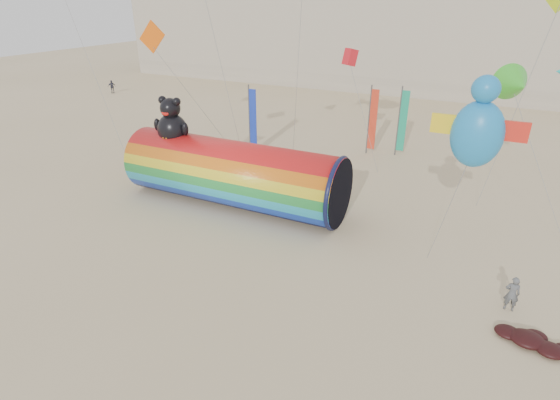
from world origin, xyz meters
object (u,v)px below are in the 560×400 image
at_px(windsock_assembly, 233,172).
at_px(kite_handler, 512,294).
at_px(fabric_bundle, 533,341).
at_px(hotel_building, 342,1).

bearing_deg(windsock_assembly, kite_handler, -13.50).
distance_m(kite_handler, fabric_bundle, 1.98).
height_order(windsock_assembly, fabric_bundle, windsock_assembly).
bearing_deg(hotel_building, windsock_assembly, -79.02).
bearing_deg(fabric_bundle, hotel_building, 116.67).
distance_m(hotel_building, windsock_assembly, 43.03).
distance_m(windsock_assembly, kite_handler, 15.07).
bearing_deg(hotel_building, fabric_bundle, -63.33).
distance_m(hotel_building, kite_handler, 51.23).
xyz_separation_m(windsock_assembly, kite_handler, (14.61, -3.51, -1.23)).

